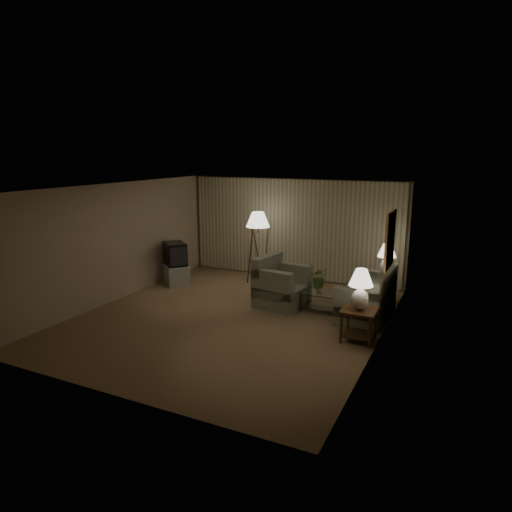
% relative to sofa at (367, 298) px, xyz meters
% --- Properties ---
extents(ground, '(7.00, 7.00, 0.00)m').
position_rel_sofa_xyz_m(ground, '(-2.50, -1.28, -0.39)').
color(ground, '#947752').
rests_on(ground, ground).
extents(room_shell, '(6.04, 7.02, 2.72)m').
position_rel_sofa_xyz_m(room_shell, '(-2.48, 0.23, 1.36)').
color(room_shell, '#BCAB91').
rests_on(room_shell, ground).
extents(sofa, '(1.83, 1.02, 0.78)m').
position_rel_sofa_xyz_m(sofa, '(0.00, 0.00, 0.00)').
color(sofa, gray).
rests_on(sofa, ground).
extents(armchair, '(1.30, 1.26, 0.87)m').
position_rel_sofa_xyz_m(armchair, '(-1.87, -0.13, 0.05)').
color(armchair, gray).
rests_on(armchair, ground).
extents(side_table_near, '(0.61, 0.61, 0.60)m').
position_rel_sofa_xyz_m(side_table_near, '(0.15, -1.35, 0.03)').
color(side_table_near, '#3B2210').
rests_on(side_table_near, ground).
extents(side_table_far, '(0.49, 0.41, 0.60)m').
position_rel_sofa_xyz_m(side_table_far, '(0.15, 1.25, 0.01)').
color(side_table_far, '#3B2210').
rests_on(side_table_far, ground).
extents(table_lamp_near, '(0.44, 0.44, 0.76)m').
position_rel_sofa_xyz_m(table_lamp_near, '(0.15, -1.35, 0.66)').
color(table_lamp_near, silver).
rests_on(table_lamp_near, side_table_near).
extents(table_lamp_far, '(0.42, 0.42, 0.73)m').
position_rel_sofa_xyz_m(table_lamp_far, '(0.15, 1.25, 0.64)').
color(table_lamp_far, silver).
rests_on(table_lamp_far, side_table_far).
extents(coffee_table, '(1.10, 0.60, 0.41)m').
position_rel_sofa_xyz_m(coffee_table, '(-0.86, -0.10, -0.11)').
color(coffee_table, silver).
rests_on(coffee_table, ground).
extents(tv_cabinet, '(1.44, 1.44, 0.50)m').
position_rel_sofa_xyz_m(tv_cabinet, '(-5.05, 0.30, -0.14)').
color(tv_cabinet, '#B3B3B6').
rests_on(tv_cabinet, ground).
extents(crt_tv, '(1.16, 1.16, 0.58)m').
position_rel_sofa_xyz_m(crt_tv, '(-5.05, 0.30, 0.40)').
color(crt_tv, black).
rests_on(crt_tv, tv_cabinet).
extents(floor_lamp, '(0.61, 0.61, 1.88)m').
position_rel_sofa_xyz_m(floor_lamp, '(-3.12, 1.25, 0.59)').
color(floor_lamp, '#3B2210').
rests_on(floor_lamp, ground).
extents(ottoman, '(0.69, 0.69, 0.41)m').
position_rel_sofa_xyz_m(ottoman, '(-2.33, 1.11, -0.19)').
color(ottoman, '#9F5E35').
rests_on(ottoman, ground).
extents(vase, '(0.16, 0.16, 0.16)m').
position_rel_sofa_xyz_m(vase, '(-1.01, -0.10, 0.10)').
color(vase, silver).
rests_on(vase, coffee_table).
extents(flowers, '(0.48, 0.44, 0.46)m').
position_rel_sofa_xyz_m(flowers, '(-1.01, -0.10, 0.41)').
color(flowers, '#477132').
rests_on(flowers, vase).
extents(book, '(0.25, 0.26, 0.02)m').
position_rel_sofa_xyz_m(book, '(-0.61, -0.20, 0.03)').
color(book, olive).
rests_on(book, coffee_table).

